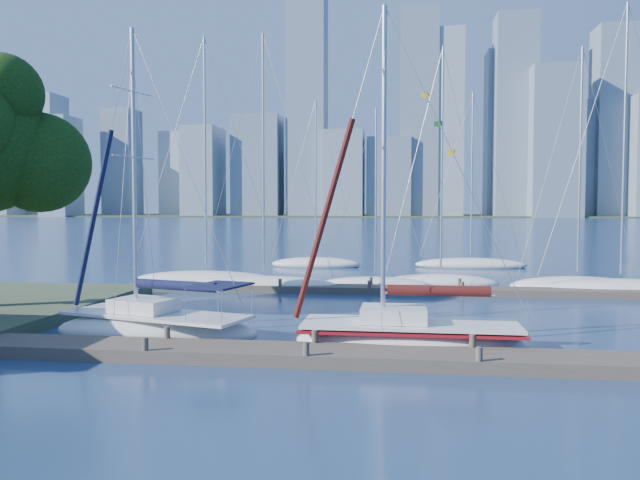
# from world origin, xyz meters

# --- Properties ---
(ground) EXTENTS (700.00, 700.00, 0.00)m
(ground) POSITION_xyz_m (0.00, 0.00, 0.00)
(ground) COLOR navy
(ground) RESTS_ON ground
(near_dock) EXTENTS (26.00, 2.00, 0.40)m
(near_dock) POSITION_xyz_m (0.00, 0.00, 0.20)
(near_dock) COLOR #463C33
(near_dock) RESTS_ON ground
(far_dock) EXTENTS (30.00, 1.80, 0.36)m
(far_dock) POSITION_xyz_m (2.00, 16.00, 0.18)
(far_dock) COLOR #463C33
(far_dock) RESTS_ON ground
(far_shore) EXTENTS (800.00, 100.00, 1.50)m
(far_shore) POSITION_xyz_m (0.00, 320.00, 0.00)
(far_shore) COLOR #38472D
(far_shore) RESTS_ON ground
(sailboat_navy) EXTENTS (8.07, 4.51, 11.86)m
(sailboat_navy) POSITION_xyz_m (-6.17, 2.77, 0.96)
(sailboat_navy) COLOR silver
(sailboat_navy) RESTS_ON ground
(sailboat_maroon) EXTENTS (7.84, 2.57, 11.98)m
(sailboat_maroon) POSITION_xyz_m (3.06, 2.08, 0.96)
(sailboat_maroon) COLOR silver
(sailboat_maroon) RESTS_ON ground
(bg_boat_0) EXTENTS (9.50, 3.06, 15.58)m
(bg_boat_0) POSITION_xyz_m (-9.28, 18.29, 0.30)
(bg_boat_0) COLOR silver
(bg_boat_0) RESTS_ON ground
(bg_boat_1) EXTENTS (9.19, 5.00, 15.11)m
(bg_boat_1) POSITION_xyz_m (-5.23, 16.57, 0.28)
(bg_boat_1) COLOR silver
(bg_boat_1) RESTS_ON ground
(bg_boat_2) EXTENTS (6.88, 4.37, 10.91)m
(bg_boat_2) POSITION_xyz_m (1.20, 18.02, 0.23)
(bg_boat_2) COLOR silver
(bg_boat_2) RESTS_ON ground
(bg_boat_3) EXTENTS (7.25, 4.25, 14.71)m
(bg_boat_3) POSITION_xyz_m (5.09, 19.28, 0.29)
(bg_boat_3) COLOR silver
(bg_boat_3) RESTS_ON ground
(bg_boat_4) EXTENTS (7.93, 4.90, 14.25)m
(bg_boat_4) POSITION_xyz_m (12.78, 18.35, 0.29)
(bg_boat_4) COLOR silver
(bg_boat_4) RESTS_ON ground
(bg_boat_5) EXTENTS (9.74, 4.14, 16.32)m
(bg_boat_5) POSITION_xyz_m (14.84, 17.44, 0.30)
(bg_boat_5) COLOR silver
(bg_boat_5) RESTS_ON ground
(bg_boat_6) EXTENTS (7.34, 2.81, 13.69)m
(bg_boat_6) POSITION_xyz_m (-4.14, 30.55, 0.28)
(bg_boat_6) COLOR silver
(bg_boat_6) RESTS_ON ground
(bg_boat_7) EXTENTS (9.00, 5.37, 14.14)m
(bg_boat_7) POSITION_xyz_m (8.17, 31.64, 0.27)
(bg_boat_7) COLOR silver
(bg_boat_7) RESTS_ON ground
(skyline) EXTENTS (504.16, 51.31, 121.44)m
(skyline) POSITION_xyz_m (17.91, 290.53, 36.24)
(skyline) COLOR gray
(skyline) RESTS_ON ground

